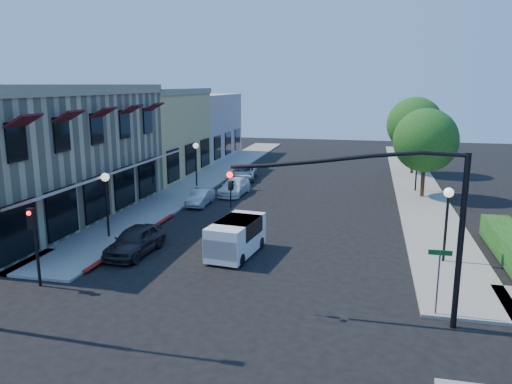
% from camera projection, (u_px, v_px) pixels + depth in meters
% --- Properties ---
extents(ground, '(120.00, 120.00, 0.00)m').
position_uv_depth(ground, '(215.00, 323.00, 17.32)').
color(ground, black).
rests_on(ground, ground).
extents(sidewalk_left, '(3.50, 50.00, 0.12)m').
position_uv_depth(sidewalk_left, '(213.00, 175.00, 44.93)').
color(sidewalk_left, gray).
rests_on(sidewalk_left, ground).
extents(sidewalk_right, '(3.50, 50.00, 0.12)m').
position_uv_depth(sidewalk_right, '(415.00, 184.00, 41.11)').
color(sidewalk_right, gray).
rests_on(sidewalk_right, ground).
extents(curb_red_strip, '(0.25, 10.00, 0.06)m').
position_uv_depth(curb_red_strip, '(137.00, 240.00, 26.44)').
color(curb_red_strip, maroon).
rests_on(curb_red_strip, ground).
extents(corner_brick_building, '(11.77, 18.20, 8.10)m').
position_uv_depth(corner_brick_building, '(26.00, 153.00, 30.32)').
color(corner_brick_building, tan).
rests_on(corner_brick_building, ground).
extents(yellow_stucco_building, '(10.00, 12.00, 7.60)m').
position_uv_depth(yellow_stucco_building, '(137.00, 133.00, 44.67)').
color(yellow_stucco_building, tan).
rests_on(yellow_stucco_building, ground).
extents(pink_stucco_building, '(10.00, 12.00, 7.00)m').
position_uv_depth(pink_stucco_building, '(185.00, 126.00, 56.16)').
color(pink_stucco_building, '#BD9D8F').
rests_on(pink_stucco_building, ground).
extents(hedge, '(1.40, 8.00, 1.10)m').
position_uv_depth(hedge, '(512.00, 261.00, 23.33)').
color(hedge, '#184413').
rests_on(hedge, ground).
extents(street_tree_a, '(4.56, 4.56, 6.48)m').
position_uv_depth(street_tree_a, '(426.00, 140.00, 35.46)').
color(street_tree_a, '#312213').
rests_on(street_tree_a, ground).
extents(street_tree_b, '(4.94, 4.94, 7.02)m').
position_uv_depth(street_tree_b, '(415.00, 125.00, 44.91)').
color(street_tree_b, '#312213').
rests_on(street_tree_b, ground).
extents(signal_mast_arm, '(8.01, 0.39, 6.00)m').
position_uv_depth(signal_mast_arm, '(395.00, 208.00, 16.59)').
color(signal_mast_arm, black).
rests_on(signal_mast_arm, ground).
extents(secondary_signal, '(0.28, 0.42, 3.32)m').
position_uv_depth(secondary_signal, '(34.00, 232.00, 19.91)').
color(secondary_signal, black).
rests_on(secondary_signal, ground).
extents(street_name_sign, '(0.80, 0.06, 2.50)m').
position_uv_depth(street_name_sign, '(439.00, 272.00, 17.41)').
color(street_name_sign, '#595B5E').
rests_on(street_name_sign, ground).
extents(lamppost_left_near, '(0.44, 0.44, 3.57)m').
position_uv_depth(lamppost_left_near, '(106.00, 189.00, 26.21)').
color(lamppost_left_near, black).
rests_on(lamppost_left_near, ground).
extents(lamppost_left_far, '(0.44, 0.44, 3.57)m').
position_uv_depth(lamppost_left_far, '(196.00, 153.00, 39.55)').
color(lamppost_left_far, black).
rests_on(lamppost_left_far, ground).
extents(lamppost_right_near, '(0.44, 0.44, 3.57)m').
position_uv_depth(lamppost_right_near, '(448.00, 206.00, 22.50)').
color(lamppost_right_near, black).
rests_on(lamppost_right_near, ground).
extents(lamppost_right_far, '(0.44, 0.44, 3.57)m').
position_uv_depth(lamppost_right_far, '(417.00, 157.00, 37.74)').
color(lamppost_right_far, black).
rests_on(lamppost_right_far, ground).
extents(white_van, '(2.16, 4.08, 1.73)m').
position_uv_depth(white_van, '(236.00, 235.00, 23.94)').
color(white_van, white).
rests_on(white_van, ground).
extents(parked_car_a, '(1.86, 4.14, 1.38)m').
position_uv_depth(parked_car_a, '(135.00, 240.00, 24.18)').
color(parked_car_a, black).
rests_on(parked_car_a, ground).
extents(parked_car_b, '(1.21, 3.33, 1.09)m').
position_uv_depth(parked_car_b, '(200.00, 197.00, 34.10)').
color(parked_car_b, '#B7B9BC').
rests_on(parked_car_b, ground).
extents(parked_car_c, '(1.85, 4.20, 1.20)m').
position_uv_depth(parked_car_c, '(234.00, 187.00, 37.29)').
color(parked_car_c, white).
rests_on(parked_car_c, ground).
extents(parked_car_d, '(2.62, 4.67, 1.23)m').
position_uv_depth(parked_car_d, '(244.00, 172.00, 43.26)').
color(parked_car_d, '#999B9E').
rests_on(parked_car_d, ground).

